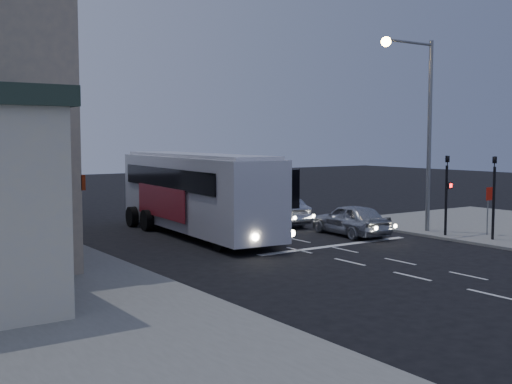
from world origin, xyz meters
TOP-DOWN VIEW (x-y plane):
  - ground at (0.00, 0.00)m, footprint 120.00×120.00m
  - road_markings at (1.29, 3.31)m, footprint 8.00×30.55m
  - tour_bus at (-1.44, 8.02)m, footprint 3.56×12.67m
  - car_suv at (4.50, 3.80)m, footprint 2.18×4.55m
  - car_sedan_a at (3.84, 8.83)m, footprint 2.14×4.78m
  - car_sedan_b at (4.35, 13.78)m, footprint 2.27×5.41m
  - car_sedan_c at (4.63, 19.82)m, footprint 3.44×5.24m
  - car_extra at (4.44, 24.78)m, footprint 1.76×4.93m
  - traffic_signal_main at (7.60, 0.78)m, footprint 0.25×0.35m
  - traffic_signal_side at (8.30, -1.20)m, footprint 0.18×0.15m
  - regulatory_sign at (9.30, -0.24)m, footprint 0.45×0.12m
  - streetlight at (7.34, 2.20)m, footprint 3.32×0.44m
  - street_tree at (-8.21, 15.02)m, footprint 4.00×4.00m

SIDE VIEW (x-z plane):
  - ground at x=0.00m, z-range 0.00..0.00m
  - road_markings at x=1.29m, z-range 0.00..0.01m
  - car_sedan_c at x=4.63m, z-range 0.00..1.34m
  - car_suv at x=4.50m, z-range 0.00..1.50m
  - car_sedan_a at x=3.84m, z-range 0.00..1.52m
  - car_sedan_b at x=4.35m, z-range 0.00..1.56m
  - car_extra at x=4.44m, z-range 0.00..1.62m
  - regulatory_sign at x=9.30m, z-range 0.50..2.70m
  - tour_bus at x=-1.44m, z-range 0.16..3.99m
  - traffic_signal_main at x=7.60m, z-range 0.37..4.47m
  - traffic_signal_side at x=8.30m, z-range 0.37..4.47m
  - street_tree at x=-8.21m, z-range 1.40..7.60m
  - streetlight at x=7.34m, z-range 1.23..10.23m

